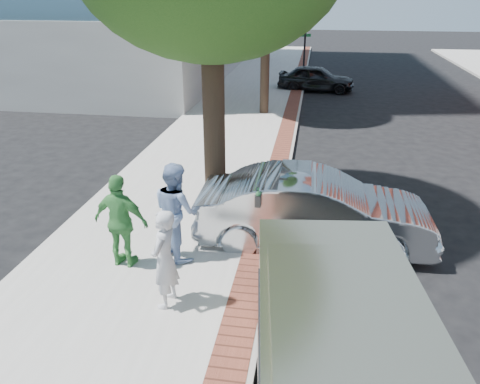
% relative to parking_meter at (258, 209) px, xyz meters
% --- Properties ---
extents(ground, '(120.00, 120.00, 0.00)m').
position_rel_parking_meter_xyz_m(ground, '(-0.73, 0.19, -1.21)').
color(ground, black).
rests_on(ground, ground).
extents(sidewalk, '(5.00, 60.00, 0.15)m').
position_rel_parking_meter_xyz_m(sidewalk, '(-2.23, 8.19, -1.13)').
color(sidewalk, '#9E9991').
rests_on(sidewalk, ground).
extents(brick_strip, '(0.60, 60.00, 0.01)m').
position_rel_parking_meter_xyz_m(brick_strip, '(-0.03, 8.19, -1.05)').
color(brick_strip, brown).
rests_on(brick_strip, sidewalk).
extents(curb, '(0.10, 60.00, 0.15)m').
position_rel_parking_meter_xyz_m(curb, '(0.32, 8.19, -1.13)').
color(curb, gray).
rests_on(curb, ground).
extents(office_base, '(18.20, 22.20, 4.00)m').
position_rel_parking_meter_xyz_m(office_base, '(-13.73, 22.19, 0.79)').
color(office_base, gray).
rests_on(office_base, ground).
extents(signal_near, '(0.70, 0.15, 3.80)m').
position_rel_parking_meter_xyz_m(signal_near, '(0.17, 22.19, 1.05)').
color(signal_near, black).
rests_on(signal_near, ground).
extents(parking_meter, '(0.12, 0.32, 1.47)m').
position_rel_parking_meter_xyz_m(parking_meter, '(0.00, 0.00, 0.00)').
color(parking_meter, gray).
rests_on(parking_meter, sidewalk).
extents(person_gray, '(0.52, 0.71, 1.81)m').
position_rel_parking_meter_xyz_m(person_gray, '(-1.37, -1.92, -0.15)').
color(person_gray, '#B7B8BD').
rests_on(person_gray, sidewalk).
extents(person_officer, '(1.24, 1.25, 2.03)m').
position_rel_parking_meter_xyz_m(person_officer, '(-1.64, -0.27, -0.04)').
color(person_officer, '#7C95C0').
rests_on(person_officer, sidewalk).
extents(person_green, '(1.19, 0.62, 1.93)m').
position_rel_parking_meter_xyz_m(person_green, '(-2.59, -0.82, -0.09)').
color(person_green, '#418F43').
rests_on(person_green, sidewalk).
extents(sedan_silver, '(5.13, 1.88, 1.68)m').
position_rel_parking_meter_xyz_m(sedan_silver, '(1.12, 0.85, -0.37)').
color(sedan_silver, '#AFB3B7').
rests_on(sedan_silver, ground).
extents(bg_car, '(4.27, 1.98, 1.42)m').
position_rel_parking_meter_xyz_m(bg_car, '(1.00, 18.05, -0.50)').
color(bg_car, black).
rests_on(bg_car, ground).
extents(van, '(2.69, 5.59, 1.99)m').
position_rel_parking_meter_xyz_m(van, '(1.54, -3.94, -0.12)').
color(van, gray).
rests_on(van, ground).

